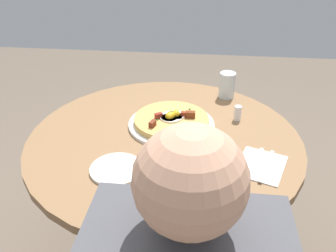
% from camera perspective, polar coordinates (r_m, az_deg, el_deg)
% --- Properties ---
extents(dining_table, '(0.98, 0.98, 0.72)m').
position_cam_1_polar(dining_table, '(1.38, -0.55, -7.64)').
color(dining_table, olive).
rests_on(dining_table, ground_plane).
extents(pizza_plate, '(0.32, 0.32, 0.01)m').
position_cam_1_polar(pizza_plate, '(1.34, 0.56, 0.31)').
color(pizza_plate, white).
rests_on(pizza_plate, dining_table).
extents(breakfast_pizza, '(0.28, 0.28, 0.05)m').
position_cam_1_polar(breakfast_pizza, '(1.33, 0.58, 1.02)').
color(breakfast_pizza, '#D8AA57').
rests_on(breakfast_pizza, pizza_plate).
extents(bread_plate, '(0.17, 0.17, 0.01)m').
position_cam_1_polar(bread_plate, '(1.12, -8.27, -6.87)').
color(bread_plate, white).
rests_on(bread_plate, dining_table).
extents(napkin, '(0.19, 0.21, 0.00)m').
position_cam_1_polar(napkin, '(1.17, 14.69, -6.15)').
color(napkin, white).
rests_on(napkin, dining_table).
extents(fork, '(0.07, 0.17, 0.00)m').
position_cam_1_polar(fork, '(1.16, 15.58, -6.18)').
color(fork, silver).
rests_on(fork, napkin).
extents(knife, '(0.07, 0.17, 0.00)m').
position_cam_1_polar(knife, '(1.17, 13.86, -5.76)').
color(knife, silver).
rests_on(knife, napkin).
extents(water_glass, '(0.07, 0.07, 0.11)m').
position_cam_1_polar(water_glass, '(1.56, 9.47, 6.50)').
color(water_glass, silver).
rests_on(water_glass, dining_table).
extents(salt_shaker, '(0.03, 0.03, 0.06)m').
position_cam_1_polar(salt_shaker, '(1.39, 11.14, 2.03)').
color(salt_shaker, white).
rests_on(salt_shaker, dining_table).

